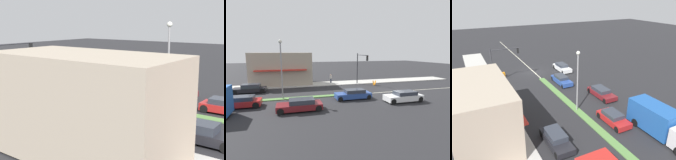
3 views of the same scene
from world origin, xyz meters
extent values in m
plane|color=#232326|center=(0.00, 18.00, 0.00)|extent=(160.00, 160.00, 0.00)
cube|color=#B2AFA8|center=(9.00, 18.50, 0.06)|extent=(4.00, 73.00, 0.12)
cube|color=beige|center=(0.00, 0.00, 0.00)|extent=(0.16, 60.00, 0.01)
cube|color=tan|center=(10.85, 16.36, 2.98)|extent=(5.28, 10.57, 5.72)
cube|color=red|center=(7.86, 16.36, 2.92)|extent=(0.70, 8.46, 0.20)
cylinder|color=#333338|center=(7.55, 2.79, 2.92)|extent=(0.18, 0.18, 5.60)
cylinder|color=#333338|center=(5.30, 2.79, 5.42)|extent=(4.50, 0.12, 0.12)
cube|color=black|center=(3.35, 2.79, 4.97)|extent=(0.28, 0.24, 0.84)
sphere|color=red|center=(3.35, 2.66, 5.24)|extent=(0.18, 0.18, 0.18)
sphere|color=gold|center=(3.35, 2.66, 4.97)|extent=(0.18, 0.18, 0.18)
sphere|color=green|center=(3.35, 2.66, 4.70)|extent=(0.18, 0.18, 0.18)
cylinder|color=gray|center=(0.00, 15.96, 3.60)|extent=(0.16, 0.16, 7.00)
sphere|color=silver|center=(0.00, 15.96, 7.25)|extent=(0.44, 0.44, 0.44)
cylinder|color=#282D42|center=(9.49, 7.41, 0.51)|extent=(0.26, 0.26, 0.79)
cylinder|color=#B7B2A8|center=(9.49, 7.41, 1.23)|extent=(0.34, 0.34, 0.65)
sphere|color=tan|center=(9.49, 7.41, 1.67)|extent=(0.22, 0.22, 0.22)
cube|color=orange|center=(5.46, 0.13, 0.43)|extent=(0.45, 0.21, 0.84)
cube|color=orange|center=(5.46, 0.45, 0.43)|extent=(0.45, 0.21, 0.84)
cube|color=#1E519E|center=(-5.00, 23.04, 1.57)|extent=(2.40, 5.10, 2.60)
cylinder|color=black|center=(-6.08, 21.79, 0.45)|extent=(0.28, 0.90, 0.90)
cylinder|color=black|center=(-3.92, 21.79, 0.45)|extent=(0.28, 0.90, 0.90)
cube|color=#AD1E1E|center=(-2.20, 20.23, 0.49)|extent=(1.80, 4.05, 0.60)
cube|color=#2D333D|center=(-2.20, 20.03, 1.01)|extent=(1.53, 2.22, 0.45)
cylinder|color=black|center=(-3.00, 21.81, 0.34)|extent=(0.22, 0.69, 0.69)
cylinder|color=black|center=(-1.40, 21.81, 0.34)|extent=(0.22, 0.69, 0.69)
cylinder|color=black|center=(-3.00, 18.66, 0.34)|extent=(0.22, 0.69, 0.69)
cylinder|color=black|center=(-1.40, 18.66, 0.34)|extent=(0.22, 0.69, 0.69)
cube|color=maroon|center=(-5.00, 14.16, 0.48)|extent=(1.88, 4.58, 0.58)
cube|color=#2D333D|center=(-5.00, 13.93, 1.00)|extent=(1.60, 2.52, 0.47)
cylinder|color=black|center=(-5.84, 16.02, 0.34)|extent=(0.22, 0.67, 0.67)
cylinder|color=black|center=(-4.16, 16.02, 0.34)|extent=(0.22, 0.67, 0.67)
cylinder|color=black|center=(-5.84, 12.31, 0.34)|extent=(0.22, 0.67, 0.67)
cylinder|color=black|center=(-4.16, 12.31, 0.34)|extent=(0.22, 0.67, 0.67)
cube|color=#284793|center=(-2.20, 7.27, 0.48)|extent=(1.74, 4.57, 0.64)
cube|color=#2D333D|center=(-2.20, 7.04, 1.02)|extent=(1.48, 2.52, 0.44)
cylinder|color=black|center=(-2.97, 9.16, 0.30)|extent=(0.22, 0.60, 0.60)
cylinder|color=black|center=(-1.43, 9.16, 0.30)|extent=(0.22, 0.60, 0.60)
cylinder|color=black|center=(-2.97, 5.37, 0.30)|extent=(0.22, 0.60, 0.60)
cylinder|color=black|center=(-1.43, 5.37, 0.30)|extent=(0.22, 0.60, 0.60)
cube|color=silver|center=(-5.00, 1.78, 0.51)|extent=(1.78, 4.60, 0.65)
cube|color=#2D333D|center=(-5.00, 1.55, 1.06)|extent=(1.52, 2.53, 0.44)
cylinder|color=black|center=(-5.79, 3.64, 0.34)|extent=(0.22, 0.67, 0.67)
cylinder|color=black|center=(-4.21, 3.64, 0.34)|extent=(0.22, 0.67, 0.67)
cylinder|color=black|center=(-5.79, -0.08, 0.34)|extent=(0.22, 0.67, 0.67)
cylinder|color=black|center=(-4.21, -0.08, 0.34)|extent=(0.22, 0.67, 0.67)
cube|color=black|center=(5.00, 20.78, 0.48)|extent=(1.79, 4.52, 0.58)
cube|color=#2D333D|center=(5.00, 20.55, 1.04)|extent=(1.53, 2.49, 0.54)
cylinder|color=black|center=(4.20, 22.58, 0.35)|extent=(0.22, 0.70, 0.70)
cylinder|color=black|center=(5.80, 22.58, 0.35)|extent=(0.22, 0.70, 0.70)
cylinder|color=black|center=(4.20, 18.97, 0.35)|extent=(0.22, 0.70, 0.70)
cylinder|color=black|center=(5.80, 18.97, 0.35)|extent=(0.22, 0.70, 0.70)
camera|label=1|loc=(23.24, 27.28, 7.55)|focal=50.00mm
camera|label=2|loc=(-22.74, 15.02, 6.04)|focal=28.00mm
camera|label=3|loc=(12.03, 36.32, 13.37)|focal=35.00mm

